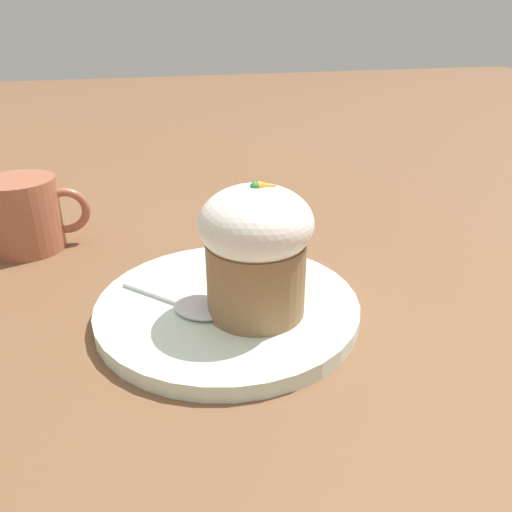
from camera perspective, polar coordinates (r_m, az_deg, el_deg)
ground_plane at (r=0.45m, az=-3.21°, el=-6.61°), size 4.00×4.00×0.00m
dessert_plate at (r=0.44m, az=-3.24°, el=-5.84°), size 0.23×0.23×0.01m
carrot_cake at (r=0.40m, az=0.00°, el=0.86°), size 0.09×0.09×0.11m
spoon at (r=0.43m, az=-7.28°, el=-5.53°), size 0.09×0.10×0.01m
coffee_cup at (r=0.61m, az=-24.87°, el=4.31°), size 0.11×0.08×0.08m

